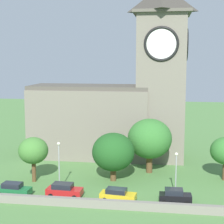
% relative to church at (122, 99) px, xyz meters
% --- Properties ---
extents(ground_plane, '(200.00, 200.00, 0.00)m').
position_rel_church_xyz_m(ground_plane, '(1.90, -6.60, -10.91)').
color(ground_plane, '#517F42').
extents(church, '(29.09, 9.84, 31.16)m').
position_rel_church_xyz_m(church, '(0.00, 0.00, 0.00)').
color(church, slate).
rests_on(church, ground).
extents(quay_barrier, '(52.05, 0.70, 1.09)m').
position_rel_church_xyz_m(quay_barrier, '(1.90, -24.38, -10.36)').
color(quay_barrier, gray).
rests_on(quay_barrier, ground).
extents(car_green, '(4.69, 2.28, 1.81)m').
position_rel_church_xyz_m(car_green, '(-12.03, -22.02, -9.99)').
color(car_green, '#1E6B38').
rests_on(car_green, ground).
extents(car_red, '(4.85, 2.42, 1.86)m').
position_rel_church_xyz_m(car_red, '(-5.19, -21.39, -9.97)').
color(car_red, red).
rests_on(car_red, ground).
extents(car_yellow, '(4.82, 2.52, 1.66)m').
position_rel_church_xyz_m(car_yellow, '(2.12, -21.79, -10.06)').
color(car_yellow, gold).
rests_on(car_yellow, ground).
extents(car_black, '(4.14, 2.14, 1.92)m').
position_rel_church_xyz_m(car_black, '(9.47, -21.53, -9.95)').
color(car_black, black).
rests_on(car_black, ground).
extents(streetlamp_west_mid, '(0.44, 0.44, 6.96)m').
position_rel_church_xyz_m(streetlamp_west_mid, '(-6.47, -19.18, -6.26)').
color(streetlamp_west_mid, '#9EA0A5').
rests_on(streetlamp_west_mid, ground).
extents(streetlamp_central, '(0.44, 0.44, 6.01)m').
position_rel_church_xyz_m(streetlamp_central, '(9.61, -18.88, -6.80)').
color(streetlamp_central, '#9EA0A5').
rests_on(streetlamp_central, ground).
extents(tree_churchyard, '(6.40, 6.40, 7.36)m').
position_rel_church_xyz_m(tree_churchyard, '(0.39, -13.82, -6.45)').
color(tree_churchyard, brown).
rests_on(tree_churchyard, ground).
extents(tree_riverside_east, '(7.12, 7.12, 8.84)m').
position_rel_church_xyz_m(tree_riverside_east, '(5.62, -8.94, -5.31)').
color(tree_riverside_east, brown).
rests_on(tree_riverside_east, ground).
extents(tree_riverside_west, '(4.44, 4.44, 6.79)m').
position_rel_church_xyz_m(tree_riverside_west, '(-11.37, -15.96, -6.16)').
color(tree_riverside_west, brown).
rests_on(tree_riverside_west, ground).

